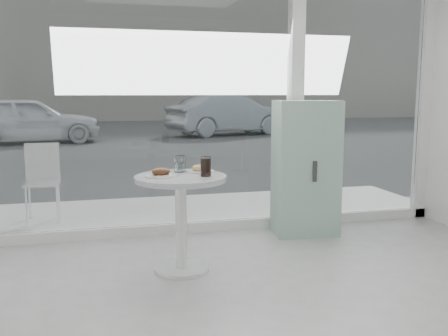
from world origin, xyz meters
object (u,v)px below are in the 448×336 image
object	(u,v)px
main_table	(181,203)
car_silver	(229,115)
mint_cabinet	(306,168)
cola_glass	(206,167)
patio_chair	(42,177)
plate_fritter	(161,173)
plate_donut	(200,170)
water_tumbler_b	(181,164)
water_tumbler_a	(178,166)
car_white	(29,120)

from	to	relation	value
main_table	car_silver	xyz separation A→B (m)	(3.74, 12.59, 0.14)
mint_cabinet	cola_glass	xyz separation A→B (m)	(-1.20, -0.82, 0.17)
patio_chair	plate_fritter	distance (m)	2.11
plate_donut	water_tumbler_b	size ratio (longest dim) A/B	1.72
plate_fritter	water_tumbler_a	size ratio (longest dim) A/B	2.09
plate_donut	water_tumbler_b	distance (m)	0.17
car_white	plate_donut	size ratio (longest dim) A/B	17.04
plate_fritter	cola_glass	xyz separation A→B (m)	(0.34, -0.06, 0.05)
plate_fritter	water_tumbler_a	distance (m)	0.26
car_white	cola_glass	bearing A→B (deg)	-176.00
water_tumbler_a	water_tumbler_b	size ratio (longest dim) A/B	0.86
cola_glass	car_white	bearing A→B (deg)	103.24
mint_cabinet	water_tumbler_b	size ratio (longest dim) A/B	10.04
mint_cabinet	patio_chair	bearing A→B (deg)	164.60
patio_chair	plate_donut	world-z (taller)	patio_chair
mint_cabinet	water_tumbler_a	xyz separation A→B (m)	(-1.37, -0.56, 0.15)
cola_glass	plate_donut	bearing A→B (deg)	90.03
car_white	car_silver	size ratio (longest dim) A/B	0.94
patio_chair	plate_donut	size ratio (longest dim) A/B	3.61
main_table	water_tumbler_b	world-z (taller)	water_tumbler_b
water_tumbler_b	main_table	bearing A→B (deg)	-100.11
car_silver	water_tumbler_b	bearing A→B (deg)	146.33
patio_chair	water_tumbler_a	size ratio (longest dim) A/B	7.21
patio_chair	car_white	size ratio (longest dim) A/B	0.21
water_tumbler_a	cola_glass	distance (m)	0.32
car_white	water_tumbler_a	world-z (taller)	car_white
mint_cabinet	car_white	world-z (taller)	mint_cabinet
water_tumbler_a	plate_fritter	bearing A→B (deg)	-128.96
mint_cabinet	cola_glass	bearing A→B (deg)	-139.13
car_white	car_silver	distance (m)	6.35
patio_chair	main_table	bearing A→B (deg)	-57.04
patio_chair	car_white	world-z (taller)	car_white
water_tumbler_a	patio_chair	bearing A→B (deg)	127.40
car_white	water_tumbler_b	world-z (taller)	car_white
mint_cabinet	cola_glass	world-z (taller)	mint_cabinet
patio_chair	plate_donut	xyz separation A→B (m)	(1.39, -1.65, 0.27)
main_table	cola_glass	world-z (taller)	cola_glass
plate_fritter	cola_glass	distance (m)	0.35
car_white	main_table	bearing A→B (deg)	-176.84
car_silver	plate_donut	xyz separation A→B (m)	(-3.55, -12.44, 0.10)
plate_fritter	cola_glass	size ratio (longest dim) A/B	1.56
plate_donut	water_tumbler_b	bearing A→B (deg)	156.34
main_table	water_tumbler_a	size ratio (longest dim) A/B	6.73
mint_cabinet	plate_fritter	size ratio (longest dim) A/B	5.58
main_table	plate_donut	bearing A→B (deg)	38.18
car_silver	water_tumbler_a	xyz separation A→B (m)	(-3.72, -12.39, 0.13)
main_table	cola_glass	size ratio (longest dim) A/B	5.01
car_silver	water_tumbler_a	bearing A→B (deg)	146.25
water_tumbler_b	car_white	bearing A→B (deg)	102.82
plate_donut	water_tumbler_a	size ratio (longest dim) A/B	2.00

